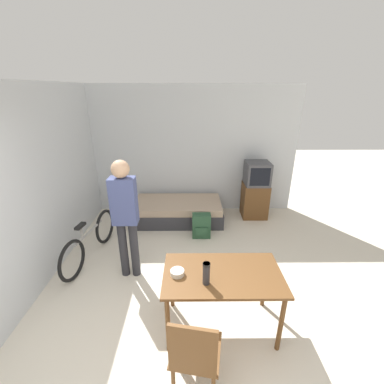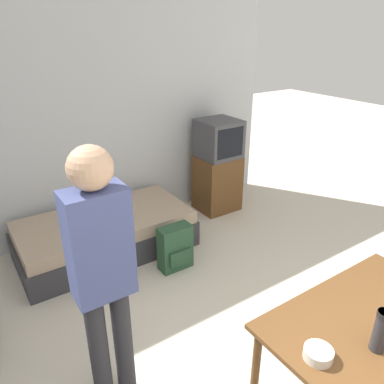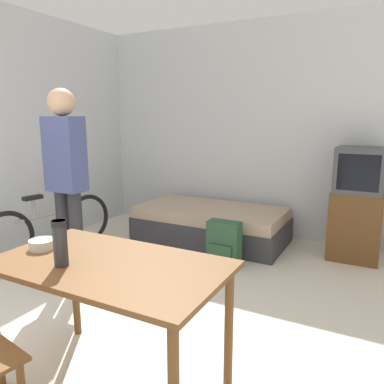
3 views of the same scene
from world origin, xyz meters
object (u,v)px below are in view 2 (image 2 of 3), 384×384
at_px(tv, 218,166).
at_px(backpack, 175,248).
at_px(dining_table, 367,329).
at_px(person_standing, 102,269).
at_px(mate_bowl, 318,354).
at_px(daybed, 106,234).
at_px(thermos_flask, 381,329).

xyz_separation_m(tv, backpack, (-1.18, -0.86, -0.37)).
bearing_deg(dining_table, person_standing, 143.48).
bearing_deg(mate_bowl, person_standing, 128.65).
xyz_separation_m(daybed, dining_table, (0.61, -2.63, 0.45)).
relative_size(tv, backpack, 2.56).
bearing_deg(dining_table, backpack, 94.13).
bearing_deg(daybed, mate_bowl, -87.47).
xyz_separation_m(tv, thermos_flask, (-1.22, -2.95, 0.29)).
xyz_separation_m(dining_table, mate_bowl, (-0.49, -0.02, 0.12)).
distance_m(tv, dining_table, 2.99).
height_order(dining_table, person_standing, person_standing).
height_order(dining_table, thermos_flask, thermos_flask).
height_order(person_standing, thermos_flask, person_standing).
xyz_separation_m(daybed, person_standing, (-0.63, -1.71, 0.83)).
distance_m(daybed, dining_table, 2.74).
bearing_deg(backpack, mate_bowl, -100.06).
height_order(person_standing, backpack, person_standing).
height_order(tv, backpack, tv).
relative_size(tv, mate_bowl, 8.14).
height_order(mate_bowl, backpack, mate_bowl).
relative_size(tv, thermos_flask, 4.92).
bearing_deg(thermos_flask, mate_bowl, 156.26).
relative_size(person_standing, mate_bowl, 11.84).
relative_size(tv, person_standing, 0.69).
bearing_deg(person_standing, daybed, 69.78).
xyz_separation_m(thermos_flask, backpack, (0.05, 2.10, -0.66)).
bearing_deg(backpack, person_standing, -136.83).
bearing_deg(backpack, tv, 36.00).
height_order(tv, mate_bowl, tv).
xyz_separation_m(tv, dining_table, (-1.04, -2.80, 0.06)).
distance_m(thermos_flask, backpack, 2.20).
bearing_deg(dining_table, tv, 69.71).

